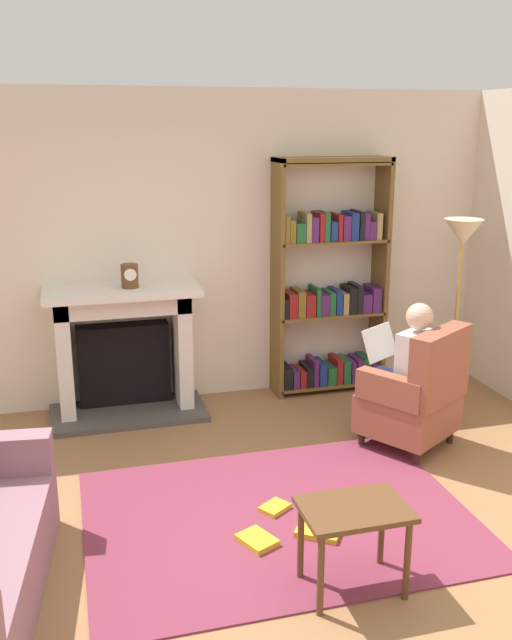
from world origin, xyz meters
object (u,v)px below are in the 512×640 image
(fireplace, at_px, (124,346))
(bookshelf, at_px, (330,284))
(armchair_reading, at_px, (417,395))
(side_table, at_px, (354,520))
(seated_reader, at_px, (404,367))
(mantel_clock, at_px, (130,276))
(floor_lamp, at_px, (462,249))

(fireplace, relative_size, bookshelf, 0.61)
(armchair_reading, relative_size, side_table, 1.73)
(fireplace, height_order, armchair_reading, fireplace)
(fireplace, distance_m, seated_reader, 2.34)
(mantel_clock, relative_size, side_table, 0.34)
(bookshelf, bearing_deg, mantel_clock, -175.67)
(bookshelf, height_order, floor_lamp, bookshelf)
(fireplace, bearing_deg, bookshelf, 1.15)
(fireplace, relative_size, side_table, 2.32)
(fireplace, bearing_deg, mantel_clock, -55.11)
(seated_reader, height_order, side_table, seated_reader)
(bookshelf, height_order, seated_reader, bookshelf)
(seated_reader, bearing_deg, mantel_clock, -62.11)
(fireplace, relative_size, seated_reader, 1.14)
(armchair_reading, distance_m, side_table, 1.85)
(armchair_reading, relative_size, seated_reader, 0.85)
(seated_reader, xyz_separation_m, floor_lamp, (0.77, 0.57, 0.77))
(fireplace, height_order, seated_reader, seated_reader)
(bookshelf, height_order, armchair_reading, bookshelf)
(bookshelf, bearing_deg, fireplace, -178.85)
(armchair_reading, bearing_deg, floor_lamp, -168.67)
(floor_lamp, bearing_deg, seated_reader, -143.17)
(floor_lamp, bearing_deg, mantel_clock, 168.93)
(floor_lamp, bearing_deg, armchair_reading, -136.27)
(mantel_clock, height_order, bookshelf, bookshelf)
(mantel_clock, height_order, seated_reader, mantel_clock)
(mantel_clock, xyz_separation_m, floor_lamp, (2.70, -0.53, 0.18))
(bookshelf, distance_m, armchair_reading, 1.47)
(fireplace, distance_m, floor_lamp, 2.95)
(fireplace, height_order, floor_lamp, floor_lamp)
(fireplace, height_order, side_table, fireplace)
(bookshelf, bearing_deg, seated_reader, -83.61)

